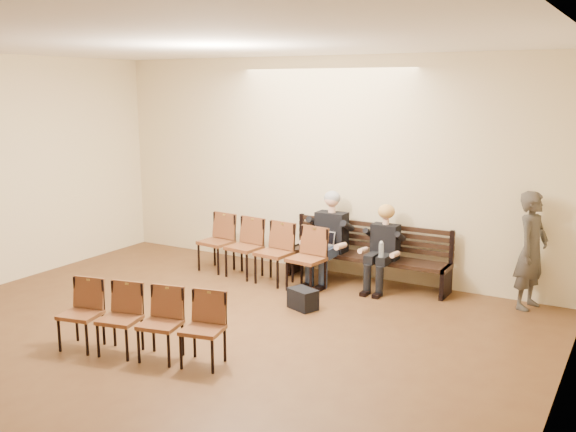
# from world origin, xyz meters

# --- Properties ---
(ground) EXTENTS (10.00, 10.00, 0.00)m
(ground) POSITION_xyz_m (0.00, 0.00, 0.00)
(ground) COLOR brown
(ground) RESTS_ON ground
(room_walls) EXTENTS (8.02, 10.01, 3.51)m
(room_walls) POSITION_xyz_m (0.00, 0.79, 2.54)
(room_walls) COLOR beige
(room_walls) RESTS_ON ground
(bench) EXTENTS (2.60, 0.90, 0.45)m
(bench) POSITION_xyz_m (0.90, 4.65, 0.23)
(bench) COLOR black
(bench) RESTS_ON ground
(seated_man) EXTENTS (0.60, 0.82, 1.43)m
(seated_man) POSITION_xyz_m (0.30, 4.53, 0.72)
(seated_man) COLOR black
(seated_man) RESTS_ON ground
(seated_woman) EXTENTS (0.51, 0.70, 1.18)m
(seated_woman) POSITION_xyz_m (1.21, 4.53, 0.59)
(seated_woman) COLOR black
(seated_woman) RESTS_ON ground
(laptop) EXTENTS (0.34, 0.28, 0.23)m
(laptop) POSITION_xyz_m (0.30, 4.30, 0.56)
(laptop) COLOR silver
(laptop) RESTS_ON bench
(water_bottle) EXTENTS (0.08, 0.08, 0.24)m
(water_bottle) POSITION_xyz_m (1.30, 4.24, 0.57)
(water_bottle) COLOR silver
(water_bottle) RESTS_ON bench
(bag) EXTENTS (0.46, 0.38, 0.28)m
(bag) POSITION_xyz_m (0.60, 3.14, 0.14)
(bag) COLOR black
(bag) RESTS_ON ground
(passerby) EXTENTS (0.61, 0.78, 1.88)m
(passerby) POSITION_xyz_m (3.29, 4.75, 0.94)
(passerby) COLOR #3A3630
(passerby) RESTS_ON ground
(chair_row_front) EXTENTS (2.36, 0.77, 0.95)m
(chair_row_front) POSITION_xyz_m (-0.66, 4.00, 0.48)
(chair_row_front) COLOR brown
(chair_row_front) RESTS_ON ground
(chair_row_back) EXTENTS (2.04, 0.86, 0.82)m
(chair_row_back) POSITION_xyz_m (-0.24, 0.83, 0.41)
(chair_row_back) COLOR brown
(chair_row_back) RESTS_ON ground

